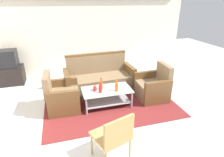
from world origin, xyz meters
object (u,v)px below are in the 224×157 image
tv_stand (9,76)px  wicker_chair (114,135)px  couch (99,79)px  television (5,59)px  armchair_left (62,97)px  bottle_red (100,89)px  coffee_table (107,95)px  armchair_right (153,87)px  bottle_orange (117,87)px  cup (95,88)px  bottle_brown (101,85)px

tv_stand → wicker_chair: (2.10, -3.53, 0.23)m
couch → television: bearing=-27.3°
armchair_left → wicker_chair: (0.68, -1.73, 0.21)m
armchair_left → bottle_red: 0.87m
coffee_table → armchair_left: bearing=172.0°
armchair_right → tv_stand: (-3.58, 1.89, -0.03)m
armchair_left → coffee_table: size_ratio=0.77×
coffee_table → bottle_orange: (0.19, -0.13, 0.24)m
armchair_right → cup: 1.45m
armchair_left → wicker_chair: bearing=23.8°
armchair_right → wicker_chair: 2.22m
cup → tv_stand: 2.87m
armchair_right → coffee_table: bearing=93.4°
coffee_table → television: bearing=141.2°
couch → television: television is taller
coffee_table → bottle_brown: size_ratio=3.92×
bottle_brown → tv_stand: 2.98m
coffee_table → wicker_chair: size_ratio=1.31×
coffee_table → cup: 0.33m
couch → coffee_table: (-0.01, -0.83, -0.04)m
armchair_right → tv_stand: size_ratio=1.06×
wicker_chair → cup: bearing=70.3°
bottle_orange → wicker_chair: 1.54m
armchair_right → bottle_orange: 1.03m
couch → wicker_chair: couch is taller
bottle_brown → wicker_chair: bearing=-96.6°
bottle_orange → bottle_brown: bottle_brown is taller
armchair_left → wicker_chair: size_ratio=1.01×
tv_stand → television: bearing=89.6°
armchair_right → bottle_red: size_ratio=3.65×
armchair_right → bottle_brown: size_ratio=3.03×
tv_stand → couch: bearing=-24.6°
coffee_table → couch: bearing=89.6°
bottle_brown → cup: bearing=-174.7°
bottle_brown → bottle_red: bearing=-111.3°
coffee_table → television: size_ratio=1.82×
couch → bottle_brown: size_ratio=6.53×
couch → armchair_right: (1.17, -0.79, -0.03)m
armchair_left → bottle_brown: bearing=86.3°
coffee_table → tv_stand: size_ratio=1.38×
armchair_right → bottle_red: 1.37m
couch → bottle_orange: couch is taller
bottle_red → tv_stand: (-2.24, 2.03, -0.24)m
armchair_left → armchair_right: bearing=89.8°
bottle_orange → tv_stand: bottle_orange is taller
armchair_right → couch: bearing=57.5°
bottle_red → cup: bearing=126.8°
armchair_left → cup: size_ratio=8.50×
couch → bottle_brown: bearing=78.6°
cup → tv_stand: tv_stand is taller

